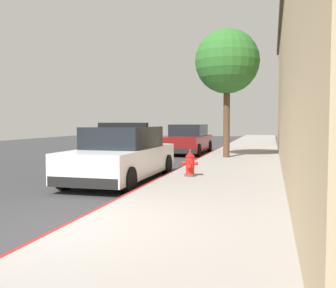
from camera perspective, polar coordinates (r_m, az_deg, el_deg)
name	(u,v)px	position (r m, az deg, el deg)	size (l,w,h in m)	color
ground_plane	(97,163)	(16.91, -10.52, -2.85)	(32.09, 60.00, 0.20)	#353538
sidewalk_pavement	(237,163)	(15.28, 10.22, -2.81)	(3.24, 60.00, 0.17)	gray
curb_painted_edge	(195,162)	(15.51, 4.09, -2.67)	(0.08, 60.00, 0.17)	maroon
police_cruiser	(122,155)	(11.11, -6.81, -1.67)	(1.94, 4.84, 1.68)	white
parked_car_silver_ahead	(188,140)	(20.49, 3.04, 0.63)	(1.94, 4.84, 1.56)	maroon
fire_hydrant	(190,164)	(10.83, 3.30, -2.97)	(0.44, 0.40, 0.76)	#4C4C51
street_tree	(227,62)	(16.93, 8.77, 11.96)	(2.74, 2.74, 5.49)	brown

